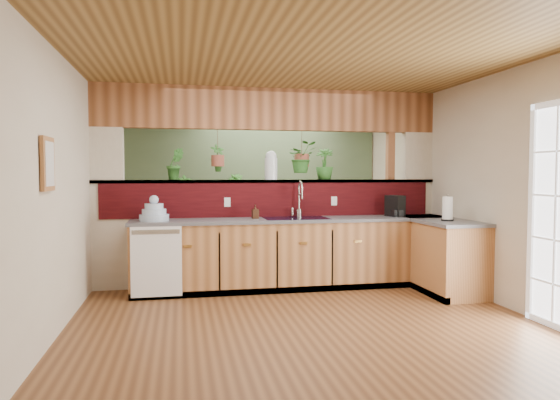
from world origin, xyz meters
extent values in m
cube|color=brown|center=(0.00, 0.00, 0.00)|extent=(4.60, 7.00, 0.01)
cube|color=brown|center=(0.00, 0.00, 2.60)|extent=(4.60, 7.00, 0.01)
cube|color=beige|center=(0.00, 3.50, 1.30)|extent=(4.60, 0.02, 2.60)
cube|color=beige|center=(0.00, -3.50, 1.30)|extent=(4.60, 0.02, 2.60)
cube|color=beige|center=(-2.30, 0.00, 1.30)|extent=(0.02, 7.00, 2.60)
cube|color=beige|center=(2.30, 0.00, 1.30)|extent=(0.02, 7.00, 2.60)
cube|color=beige|center=(0.00, 1.35, 0.68)|extent=(4.60, 0.15, 1.35)
cube|color=#37070A|center=(0.00, 1.27, 1.12)|extent=(4.40, 0.02, 0.45)
cube|color=brown|center=(0.00, 1.35, 1.37)|extent=(4.60, 0.21, 0.04)
cube|color=brown|center=(0.00, 1.35, 2.33)|extent=(4.60, 0.15, 0.55)
cube|color=beige|center=(-2.10, 1.35, 1.70)|extent=(0.40, 0.15, 0.70)
cube|color=beige|center=(2.10, 1.35, 1.70)|extent=(0.40, 0.15, 0.70)
cube|color=brown|center=(1.70, 1.35, 1.30)|extent=(0.10, 0.10, 2.60)
cube|color=brown|center=(0.00, 1.35, 1.37)|extent=(4.60, 0.21, 0.04)
cube|color=brown|center=(0.00, 1.35, 2.33)|extent=(4.60, 0.15, 0.55)
cube|color=#4E6645|center=(0.00, 3.48, 1.30)|extent=(4.55, 0.02, 2.55)
cube|color=#986034|center=(0.25, 0.98, 0.43)|extent=(4.10, 0.60, 0.86)
cube|color=#505156|center=(0.25, 0.98, 0.88)|extent=(4.14, 0.64, 0.04)
cube|color=#986034|center=(2.00, 0.54, 0.43)|extent=(0.60, 1.48, 0.86)
cube|color=#505156|center=(2.00, 0.54, 0.88)|extent=(0.64, 1.52, 0.04)
cube|color=#986034|center=(2.00, 0.98, 0.43)|extent=(0.60, 0.60, 0.86)
cube|color=#505156|center=(2.00, 0.98, 0.88)|extent=(0.64, 0.64, 0.04)
cube|color=black|center=(0.25, 0.71, 0.04)|extent=(4.10, 0.06, 0.08)
cube|color=black|center=(1.73, 0.54, 0.04)|extent=(0.06, 1.48, 0.08)
cube|color=white|center=(-1.48, 0.66, 0.45)|extent=(0.58, 0.02, 0.82)
cube|color=#B7B7B2|center=(-1.48, 0.65, 0.80)|extent=(0.54, 0.01, 0.05)
cube|color=black|center=(0.25, 0.98, 0.89)|extent=(0.82, 0.50, 0.03)
cube|color=black|center=(0.06, 0.98, 0.80)|extent=(0.34, 0.40, 0.16)
cube|color=black|center=(0.44, 0.98, 0.80)|extent=(0.34, 0.40, 0.16)
cube|color=#986034|center=(-2.27, -0.80, 1.55)|extent=(0.03, 0.35, 0.45)
cube|color=silver|center=(-2.26, -0.80, 1.55)|extent=(0.01, 0.27, 0.37)
cylinder|color=#B7B7B2|center=(0.34, 1.18, 0.95)|extent=(0.07, 0.07, 0.10)
cylinder|color=#B7B7B2|center=(0.34, 1.18, 1.13)|extent=(0.02, 0.02, 0.28)
torus|color=#B7B7B2|center=(0.34, 1.10, 1.28)|extent=(0.21, 0.08, 0.21)
cylinder|color=#B7B7B2|center=(0.34, 1.01, 1.21)|extent=(0.02, 0.02, 0.12)
cylinder|color=#B7B7B2|center=(0.25, 1.18, 0.97)|extent=(0.03, 0.03, 0.10)
cylinder|color=#A7BCD7|center=(-1.51, 0.96, 0.94)|extent=(0.35, 0.35, 0.08)
cylinder|color=#A7BCD7|center=(-1.51, 0.96, 1.01)|extent=(0.29, 0.29, 0.07)
cylinder|color=#A7BCD7|center=(-1.51, 0.96, 1.08)|extent=(0.22, 0.22, 0.07)
sphere|color=#A7BCD7|center=(-1.51, 0.96, 1.16)|extent=(0.11, 0.11, 0.11)
imported|color=#3D2316|center=(-0.27, 1.01, 0.99)|extent=(0.09, 0.09, 0.18)
cube|color=black|center=(1.61, 0.97, 1.04)|extent=(0.15, 0.24, 0.28)
cube|color=black|center=(1.61, 0.89, 0.95)|extent=(0.13, 0.09, 0.09)
cylinder|color=silver|center=(1.61, 0.91, 0.98)|extent=(0.07, 0.07, 0.07)
cylinder|color=black|center=(1.97, 0.26, 0.91)|extent=(0.15, 0.15, 0.02)
cylinder|color=#B7B7B2|center=(1.97, 0.26, 1.06)|extent=(0.02, 0.02, 0.31)
cylinder|color=white|center=(1.97, 0.26, 1.06)|extent=(0.12, 0.12, 0.27)
cylinder|color=silver|center=(0.00, 1.35, 1.53)|extent=(0.17, 0.17, 0.29)
sphere|color=silver|center=(0.00, 1.35, 1.70)|extent=(0.15, 0.15, 0.15)
imported|color=#275D20|center=(-1.26, 1.35, 1.59)|extent=(0.26, 0.23, 0.41)
imported|color=#275D20|center=(0.74, 1.35, 1.60)|extent=(0.31, 0.31, 0.43)
cylinder|color=brown|center=(-0.71, 1.35, 1.87)|extent=(0.01, 0.01, 0.35)
cylinder|color=brown|center=(-0.71, 1.35, 1.64)|extent=(0.17, 0.17, 0.15)
imported|color=#275D20|center=(-0.71, 1.35, 1.86)|extent=(0.22, 0.19, 0.36)
cylinder|color=brown|center=(0.42, 1.35, 1.88)|extent=(0.01, 0.01, 0.34)
cylinder|color=brown|center=(0.42, 1.35, 1.65)|extent=(0.20, 0.20, 0.17)
imported|color=#275D20|center=(0.42, 1.35, 1.90)|extent=(0.41, 0.36, 0.43)
cube|color=black|center=(-0.73, 3.25, 0.50)|extent=(1.50, 0.41, 1.00)
imported|color=#275D20|center=(-1.12, 3.25, 1.23)|extent=(0.28, 0.24, 0.45)
imported|color=#275D20|center=(-0.28, 3.25, 1.24)|extent=(0.35, 0.35, 0.47)
imported|color=#275D20|center=(0.76, 2.65, 0.39)|extent=(0.82, 0.75, 0.79)
camera|label=1|loc=(-1.19, -5.23, 1.47)|focal=32.00mm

